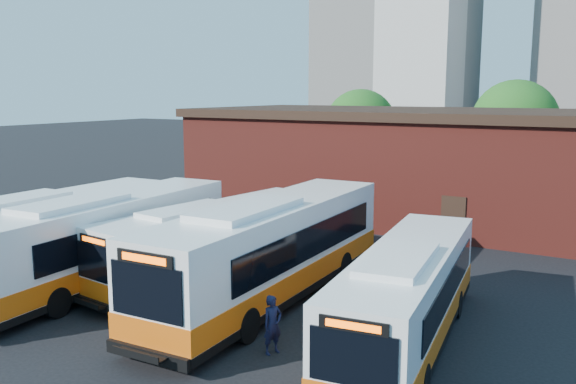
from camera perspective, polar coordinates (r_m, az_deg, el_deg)
The scene contains 10 objects.
ground at distance 20.24m, azimuth -4.63°, elevation -12.27°, with size 220.00×220.00×0.00m, color black.
bus_farwest at distance 27.31m, azimuth -21.46°, elevation -3.80°, with size 2.83×12.45×3.37m.
bus_west at distance 24.87m, azimuth -16.86°, elevation -4.61°, with size 3.44×13.19×3.56m.
bus_midwest at distance 24.73m, azimuth -7.04°, elevation -4.84°, with size 3.74×11.56×3.10m.
bus_mideast at distance 21.96m, azimuth -1.60°, elevation -5.83°, with size 3.33×13.81×3.74m.
bus_east at distance 18.54m, azimuth 11.10°, elevation -9.89°, with size 3.73×11.47×3.08m.
transit_worker at distance 17.86m, azimuth -1.45°, elevation -12.30°, with size 0.63×0.41×1.72m, color black.
depot_building at distance 37.20m, azimuth 13.36°, elevation 2.67°, with size 28.60×12.60×6.40m.
tree_west at distance 51.81m, azimuth 6.80°, elevation 6.24°, with size 6.00×6.00×7.65m.
tree_mid at distance 50.17m, azimuth 20.46°, elevation 6.11°, with size 6.56×6.56×8.36m.
Camera 1 is at (10.92, -15.32, 7.48)m, focal length 38.00 mm.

